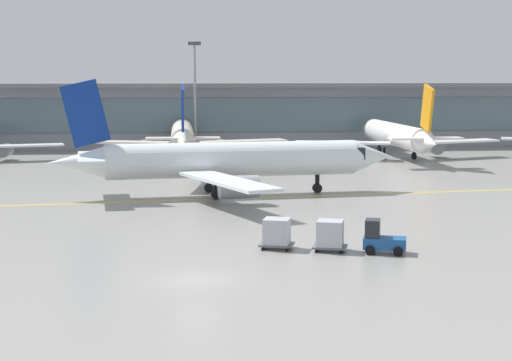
{
  "coord_description": "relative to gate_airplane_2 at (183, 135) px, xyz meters",
  "views": [
    {
      "loc": [
        -0.74,
        -43.17,
        11.09
      ],
      "look_at": [
        4.9,
        17.87,
        3.0
      ],
      "focal_mm": 57.39,
      "sensor_mm": 36.0,
      "label": 1
    }
  ],
  "objects": [
    {
      "name": "cargo_dolly_lead",
      "position": [
        9.01,
        -57.76,
        -1.89
      ],
      "size": [
        2.47,
        2.13,
        1.94
      ],
      "rotation": [
        0.0,
        0.0,
        -0.29
      ],
      "color": "#595B60",
      "rests_on": "ground_plane"
    },
    {
      "name": "apron_light_mast_1",
      "position": [
        1.84,
        8.56,
        5.46
      ],
      "size": [
        1.8,
        0.36,
        15.42
      ],
      "color": "gray",
      "rests_on": "ground_plane"
    },
    {
      "name": "gate_airplane_2",
      "position": [
        0.0,
        0.0,
        0.0
      ],
      "size": [
        27.59,
        29.57,
        9.83
      ],
      "rotation": [
        0.0,
        0.0,
        1.57
      ],
      "color": "silver",
      "rests_on": "ground_plane"
    },
    {
      "name": "gate_airplane_3",
      "position": [
        27.83,
        -2.95,
        0.0
      ],
      "size": [
        27.57,
        29.64,
        9.83
      ],
      "rotation": [
        0.0,
        0.0,
        1.61
      ],
      "color": "white",
      "rests_on": "ground_plane"
    },
    {
      "name": "terminal_concourse",
      "position": [
        0.51,
        16.75,
        1.97
      ],
      "size": [
        175.82,
        11.0,
        9.6
      ],
      "color": "#8C939E",
      "rests_on": "ground_plane"
    },
    {
      "name": "baggage_tug",
      "position": [
        12.05,
        -58.66,
        -2.05
      ],
      "size": [
        2.89,
        2.21,
        2.1
      ],
      "rotation": [
        0.0,
        0.0,
        -0.29
      ],
      "color": "#194C8C",
      "rests_on": "ground_plane"
    },
    {
      "name": "cargo_dolly_trailing",
      "position": [
        5.77,
        -56.79,
        -1.89
      ],
      "size": [
        2.47,
        2.13,
        1.94
      ],
      "rotation": [
        0.0,
        0.0,
        -0.29
      ],
      "color": "#595B60",
      "rests_on": "ground_plane"
    },
    {
      "name": "ground_plane",
      "position": [
        0.51,
        -64.18,
        -2.95
      ],
      "size": [
        400.0,
        400.0,
        0.0
      ],
      "primitive_type": "plane",
      "color": "gray"
    },
    {
      "name": "taxiing_regional_jet",
      "position": [
        4.02,
        -33.71,
        0.23
      ],
      "size": [
        31.95,
        29.51,
        10.58
      ],
      "rotation": [
        0.0,
        0.0,
        0.12
      ],
      "color": "white",
      "rests_on": "ground_plane"
    },
    {
      "name": "taxiway_centreline_stripe",
      "position": [
        4.43,
        -35.67,
        -2.94
      ],
      "size": [
        109.3,
        13.09,
        0.01
      ],
      "primitive_type": "cube",
      "rotation": [
        0.0,
        0.0,
        0.12
      ],
      "color": "yellow",
      "rests_on": "ground_plane"
    }
  ]
}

